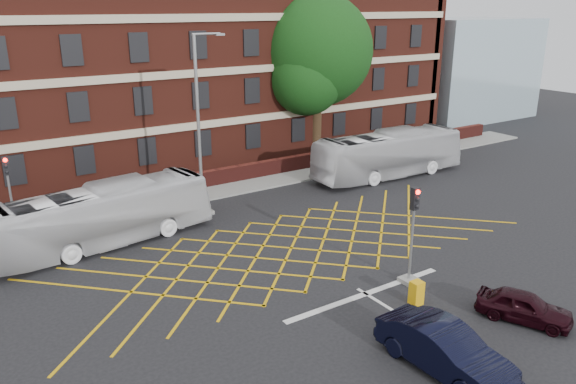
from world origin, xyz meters
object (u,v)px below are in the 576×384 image
bus_left (103,216)px  bus_right (389,154)px  utility_cabinet (416,293)px  car_maroon (524,307)px  car_navy (444,349)px  street_lamp (201,154)px  deciduous_tree (316,58)px  traffic_light_near (411,244)px  traffic_light_far (12,205)px

bus_left → bus_right: bearing=-94.4°
utility_cabinet → car_maroon: bearing=-51.3°
car_navy → street_lamp: street_lamp is taller
car_maroon → deciduous_tree: deciduous_tree is taller
street_lamp → utility_cabinet: street_lamp is taller
utility_cabinet → street_lamp: bearing=100.4°
bus_right → utility_cabinet: (-11.21, -13.58, -1.08)m
traffic_light_near → car_navy: bearing=-124.9°
traffic_light_far → street_lamp: street_lamp is taller
bus_right → utility_cabinet: bus_right is taller
traffic_light_far → utility_cabinet: traffic_light_far is taller
traffic_light_near → car_maroon: bearing=-73.3°
deciduous_tree → bus_right: bearing=-86.1°
deciduous_tree → traffic_light_far: size_ratio=2.87×
car_navy → street_lamp: size_ratio=0.48×
deciduous_tree → traffic_light_far: bearing=-167.0°
car_maroon → deciduous_tree: size_ratio=0.28×
deciduous_tree → car_navy: bearing=-117.7°
traffic_light_far → traffic_light_near: bearing=-48.1°
traffic_light_far → deciduous_tree: bearing=13.0°
traffic_light_far → street_lamp: 9.86m
car_navy → car_maroon: (4.84, 0.41, -0.20)m
car_navy → traffic_light_near: bearing=51.8°
bus_left → car_navy: size_ratio=2.29×
deciduous_tree → street_lamp: deciduous_tree is taller
bus_left → street_lamp: street_lamp is taller
street_lamp → utility_cabinet: size_ratio=10.06×
bus_right → car_navy: size_ratio=2.39×
bus_left → street_lamp: 6.40m
bus_right → street_lamp: (-13.78, 0.41, 1.92)m
car_navy → traffic_light_near: 6.15m
bus_left → deciduous_tree: size_ratio=0.89×
car_maroon → street_lamp: street_lamp is taller
bus_left → traffic_light_far: bearing=39.2°
bus_right → traffic_light_far: (-23.25, 2.52, 0.19)m
traffic_light_near → utility_cabinet: (-1.10, -1.48, -1.27)m
street_lamp → traffic_light_far: bearing=167.4°
car_navy → bus_left: bearing=107.4°
car_navy → deciduous_tree: deciduous_tree is taller
deciduous_tree → utility_cabinet: size_ratio=12.43×
bus_right → deciduous_tree: size_ratio=0.92×
deciduous_tree → traffic_light_near: (-9.57, -19.89, -5.67)m
bus_right → car_navy: (-13.58, -17.08, -0.80)m
bus_right → bus_left: bearing=95.0°
bus_right → car_maroon: 18.85m
deciduous_tree → traffic_light_near: deciduous_tree is taller
bus_right → traffic_light_near: bearing=142.6°
traffic_light_near → bus_left: bearing=130.5°
utility_cabinet → bus_right: bearing=50.5°
car_navy → traffic_light_near: traffic_light_near is taller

